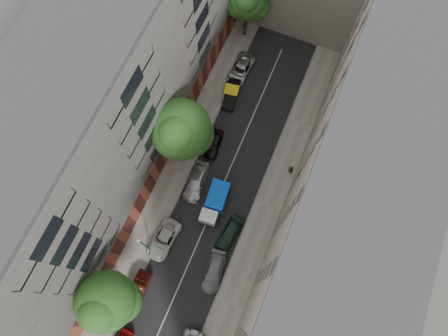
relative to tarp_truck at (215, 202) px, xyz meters
The scene contains 20 objects.
ground 2.42m from the tarp_truck, 93.25° to the left, with size 120.00×120.00×0.00m, color #4C4C49.
road_surface 2.42m from the tarp_truck, 93.25° to the left, with size 8.00×44.00×0.02m, color black.
sidewalk_left 6.10m from the tarp_truck, 159.56° to the left, with size 3.00×44.00×0.15m, color gray.
sidewalk_right 5.89m from the tarp_truck, 21.27° to the left, with size 3.00×44.00×0.15m, color gray.
building_left 14.33m from the tarp_truck, 169.33° to the left, with size 8.00×44.00×20.00m, color #4C4947.
building_right 14.14m from the tarp_truck, 10.90° to the left, with size 8.00×44.00×20.00m, color #BAAA90.
tarp_truck is the anchor object (origin of this frame).
car_left_1 11.91m from the tarp_truck, 108.21° to the right, with size 1.42×4.06×1.34m, color #4D150F.
car_left_2 6.71m from the tarp_truck, 121.48° to the right, with size 2.17×4.70×1.30m, color silver.
car_left_3 3.29m from the tarp_truck, 154.10° to the left, with size 1.92×4.72×1.37m, color #B1B0B5.
car_left_4 7.05m from the tarp_truck, 114.56° to the left, with size 1.51×3.74×1.28m, color black.
car_left_5 13.55m from the tarp_truck, 104.80° to the left, with size 1.46×4.18×1.38m, color black.
car_left_6 17.11m from the tarp_truck, 102.56° to the left, with size 2.26×4.89×1.36m, color #B1B1B6.
car_right_1 7.25m from the tarp_truck, 68.07° to the right, with size 1.82×4.49×1.30m, color slate.
car_right_2 3.62m from the tarp_truck, 41.62° to the right, with size 1.64×4.07×1.39m, color #152F22.
tree_near 14.76m from the tarp_truck, 109.51° to the right, with size 5.61×5.38×9.23m.
tree_mid 8.71m from the tarp_truck, 142.26° to the left, with size 6.39×6.28×10.07m.
tree_far 23.08m from the tarp_truck, 103.33° to the left, with size 4.75×4.39×8.41m.
lamp_post 8.94m from the tarp_truck, 121.09° to the right, with size 0.36×0.36×6.91m.
pedestrian 9.20m from the tarp_truck, 46.92° to the left, with size 0.63×0.42×1.74m, color black.
Camera 1 is at (4.99, -11.28, 42.97)m, focal length 32.00 mm.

